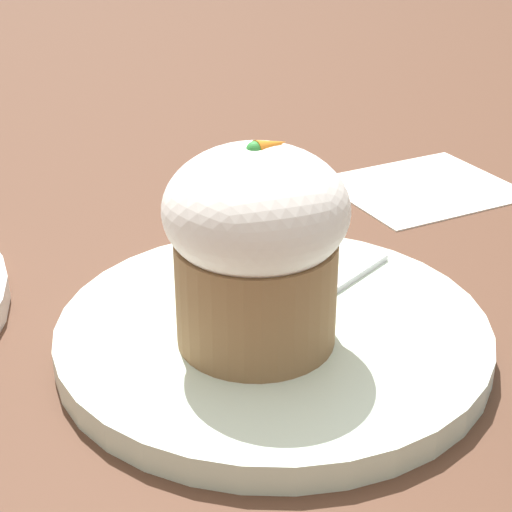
% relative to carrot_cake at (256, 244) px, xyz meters
% --- Properties ---
extents(ground_plane, '(4.00, 4.00, 0.00)m').
position_rel_carrot_cake_xyz_m(ground_plane, '(0.02, 0.01, -0.07)').
color(ground_plane, '#513323').
extents(dessert_plate, '(0.24, 0.24, 0.02)m').
position_rel_carrot_cake_xyz_m(dessert_plate, '(0.02, 0.01, -0.06)').
color(dessert_plate, silver).
rests_on(dessert_plate, ground_plane).
extents(carrot_cake, '(0.09, 0.09, 0.11)m').
position_rel_carrot_cake_xyz_m(carrot_cake, '(0.00, 0.00, 0.00)').
color(carrot_cake, olive).
rests_on(carrot_cake, dessert_plate).
extents(spoon, '(0.14, 0.05, 0.01)m').
position_rel_carrot_cake_xyz_m(spoon, '(0.03, 0.01, -0.05)').
color(spoon, silver).
rests_on(spoon, dessert_plate).
extents(paper_napkin, '(0.15, 0.14, 0.00)m').
position_rel_carrot_cake_xyz_m(paper_napkin, '(0.26, 0.12, -0.07)').
color(paper_napkin, white).
rests_on(paper_napkin, ground_plane).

